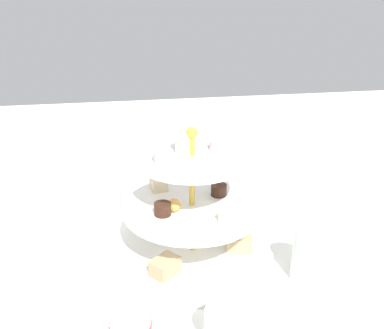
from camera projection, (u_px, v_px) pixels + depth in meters
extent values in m
plane|color=white|center=(192.00, 253.00, 0.82)|extent=(2.40, 2.40, 0.00)
cylinder|color=white|center=(192.00, 251.00, 0.81)|extent=(0.31, 0.31, 0.01)
cylinder|color=white|center=(192.00, 207.00, 0.78)|extent=(0.25, 0.25, 0.01)
cylinder|color=white|center=(192.00, 158.00, 0.74)|extent=(0.20, 0.20, 0.01)
cylinder|color=gold|center=(192.00, 197.00, 0.77)|extent=(0.01, 0.01, 0.24)
sphere|color=gold|center=(192.00, 133.00, 0.72)|extent=(0.02, 0.02, 0.02)
cube|color=tan|center=(172.00, 221.00, 0.88)|extent=(0.06, 0.05, 0.03)
cube|color=tan|center=(165.00, 266.00, 0.74)|extent=(0.06, 0.06, 0.03)
cube|color=tan|center=(239.00, 243.00, 0.80)|extent=(0.04, 0.05, 0.03)
cylinder|color=#E5C660|center=(202.00, 234.00, 0.85)|extent=(0.04, 0.04, 0.01)
cylinder|color=#381E14|center=(163.00, 209.00, 0.74)|extent=(0.03, 0.03, 0.02)
cylinder|color=#381E14|center=(219.00, 190.00, 0.80)|extent=(0.03, 0.03, 0.02)
cube|color=beige|center=(159.00, 184.00, 0.83)|extent=(0.03, 0.03, 0.02)
cube|color=beige|center=(230.00, 215.00, 0.71)|extent=(0.04, 0.04, 0.02)
sphere|color=gold|center=(174.00, 205.00, 0.75)|extent=(0.02, 0.02, 0.02)
cylinder|color=#F2B7C1|center=(163.00, 156.00, 0.71)|extent=(0.03, 0.03, 0.02)
cylinder|color=#F2B7C1|center=(219.00, 146.00, 0.76)|extent=(0.03, 0.03, 0.02)
cylinder|color=white|center=(185.00, 142.00, 0.74)|extent=(0.04, 0.04, 0.04)
cube|color=silver|center=(214.00, 163.00, 0.70)|extent=(0.09, 0.03, 0.00)
cube|color=silver|center=(204.00, 145.00, 0.78)|extent=(0.08, 0.05, 0.00)
cylinder|color=silver|center=(106.00, 189.00, 0.93)|extent=(0.07, 0.07, 0.13)
cylinder|color=#D14C56|center=(131.00, 325.00, 0.58)|extent=(0.06, 0.06, 0.01)
cube|color=silver|center=(248.00, 193.00, 1.05)|extent=(0.10, 0.15, 0.00)
cube|color=silver|center=(33.00, 295.00, 0.70)|extent=(0.17, 0.03, 0.00)
cylinder|color=silver|center=(310.00, 256.00, 0.73)|extent=(0.06, 0.06, 0.09)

